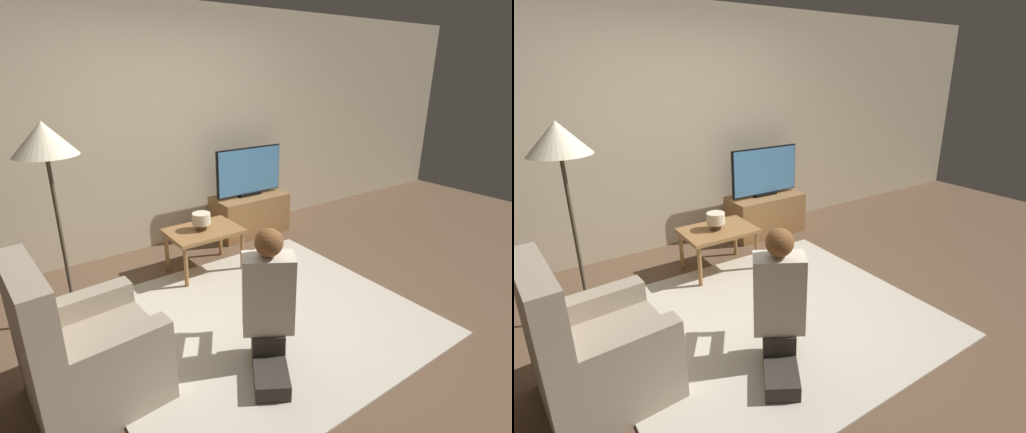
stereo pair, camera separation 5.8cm
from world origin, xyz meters
TOP-DOWN VIEW (x-y plane):
  - ground_plane at (0.00, 0.00)m, footprint 10.00×10.00m
  - wall_back at (0.00, 1.93)m, footprint 10.00×0.06m
  - rug at (0.00, 0.00)m, footprint 2.47×2.22m
  - tv_stand at (1.00, 1.60)m, footprint 0.91×0.47m
  - tv at (1.00, 1.60)m, footprint 0.89×0.08m
  - coffee_table at (0.06, 1.03)m, footprint 0.70×0.51m
  - floor_lamp at (-1.22, 0.84)m, footprint 0.44×0.44m
  - armchair at (-1.32, -0.07)m, footprint 0.78×0.76m
  - person_kneeling at (-0.24, -0.44)m, footprint 0.63×0.82m
  - table_lamp at (0.04, 1.03)m, footprint 0.18×0.18m

SIDE VIEW (x-z plane):
  - ground_plane at x=0.00m, z-range 0.00..0.00m
  - rug at x=0.00m, z-range 0.00..0.02m
  - tv_stand at x=1.00m, z-range 0.00..0.48m
  - armchair at x=-1.32m, z-range -0.18..0.80m
  - coffee_table at x=0.06m, z-range 0.17..0.61m
  - person_kneeling at x=-0.24m, z-range 0.00..0.99m
  - table_lamp at x=0.04m, z-range 0.46..0.63m
  - tv at x=1.00m, z-range 0.49..1.07m
  - wall_back at x=0.00m, z-range 0.00..2.60m
  - floor_lamp at x=-1.22m, z-range 0.59..2.19m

